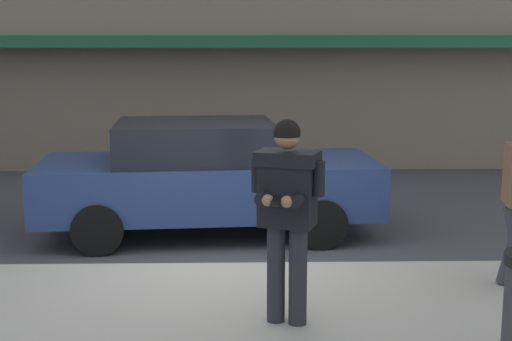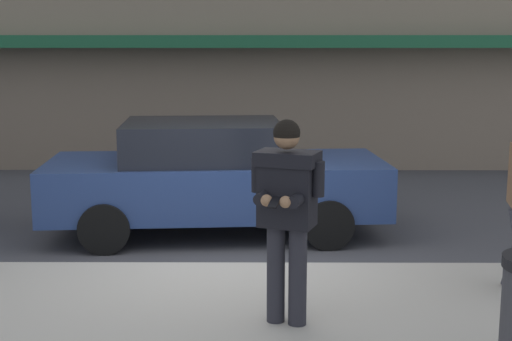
# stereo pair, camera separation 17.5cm
# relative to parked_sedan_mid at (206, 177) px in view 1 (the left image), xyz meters

# --- Properties ---
(ground_plane) EXTENTS (80.00, 80.00, 0.00)m
(ground_plane) POSITION_rel_parked_sedan_mid_xyz_m (0.23, -1.57, -0.79)
(ground_plane) COLOR #3D3D42
(curb_paint_line) EXTENTS (28.00, 0.12, 0.01)m
(curb_paint_line) POSITION_rel_parked_sedan_mid_xyz_m (1.23, -1.52, -0.79)
(curb_paint_line) COLOR silver
(curb_paint_line) RESTS_ON ground
(parked_sedan_mid) EXTENTS (4.62, 2.18, 1.54)m
(parked_sedan_mid) POSITION_rel_parked_sedan_mid_xyz_m (0.00, 0.00, 0.00)
(parked_sedan_mid) COLOR navy
(parked_sedan_mid) RESTS_ON ground
(man_texting_on_phone) EXTENTS (0.62, 0.65, 1.81)m
(man_texting_on_phone) POSITION_rel_parked_sedan_mid_xyz_m (0.86, -3.52, 0.46)
(man_texting_on_phone) COLOR #23232B
(man_texting_on_phone) RESTS_ON sidewalk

